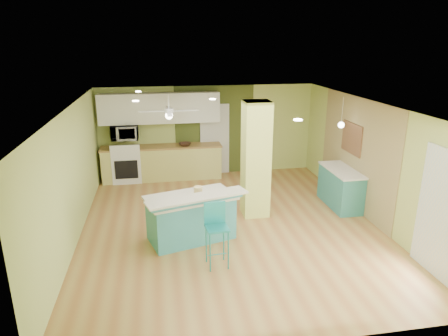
{
  "coord_description": "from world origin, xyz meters",
  "views": [
    {
      "loc": [
        -1.39,
        -7.42,
        3.68
      ],
      "look_at": [
        -0.06,
        0.4,
        1.13
      ],
      "focal_mm": 32.0,
      "sensor_mm": 36.0,
      "label": 1
    }
  ],
  "objects": [
    {
      "name": "pendant_lamp",
      "position": [
        2.65,
        0.75,
        1.88
      ],
      "size": [
        0.14,
        0.14,
        0.69
      ],
      "color": "silver",
      "rests_on": "ceiling"
    },
    {
      "name": "kitchen_run",
      "position": [
        -1.3,
        3.2,
        0.47
      ],
      "size": [
        3.25,
        0.63,
        0.94
      ],
      "color": "#C8C468",
      "rests_on": "floor"
    },
    {
      "name": "wood_panel",
      "position": [
        2.99,
        0.6,
        1.25
      ],
      "size": [
        0.02,
        3.4,
        2.5
      ],
      "primitive_type": "cube",
      "color": "#907C52",
      "rests_on": "floor"
    },
    {
      "name": "fruit_bowl",
      "position": [
        -0.67,
        3.11,
        0.98
      ],
      "size": [
        0.37,
        0.37,
        0.08
      ],
      "primitive_type": "imported",
      "rotation": [
        0.0,
        0.0,
        -0.1
      ],
      "color": "#362116",
      "rests_on": "kitchen_run"
    },
    {
      "name": "wall_right",
      "position": [
        3.0,
        0.0,
        1.25
      ],
      "size": [
        0.01,
        7.0,
        2.5
      ],
      "primitive_type": "cube",
      "color": "#B8C96B",
      "rests_on": "floor"
    },
    {
      "name": "microwave",
      "position": [
        -2.25,
        3.2,
        1.35
      ],
      "size": [
        0.7,
        0.48,
        0.39
      ],
      "primitive_type": "imported",
      "color": "white",
      "rests_on": "wall_back"
    },
    {
      "name": "column",
      "position": [
        0.65,
        0.5,
        1.25
      ],
      "size": [
        0.55,
        0.55,
        2.5
      ],
      "primitive_type": "cube",
      "color": "#D5E068",
      "rests_on": "floor"
    },
    {
      "name": "wall_left",
      "position": [
        -3.0,
        0.0,
        1.25
      ],
      "size": [
        0.01,
        7.0,
        2.5
      ],
      "primitive_type": "cube",
      "color": "#B8C96B",
      "rests_on": "floor"
    },
    {
      "name": "floor",
      "position": [
        0.0,
        0.0,
        -0.01
      ],
      "size": [
        6.0,
        7.0,
        0.01
      ],
      "primitive_type": "cube",
      "color": "#A16838",
      "rests_on": "ground"
    },
    {
      "name": "french_door",
      "position": [
        2.97,
        -2.3,
        1.05
      ],
      "size": [
        0.04,
        1.08,
        2.1
      ],
      "primitive_type": "cube",
      "color": "silver",
      "rests_on": "floor"
    },
    {
      "name": "upper_cabinets",
      "position": [
        -1.3,
        3.32,
        1.95
      ],
      "size": [
        3.2,
        0.34,
        0.8
      ],
      "primitive_type": "cube",
      "color": "white",
      "rests_on": "wall_back"
    },
    {
      "name": "bar_stool",
      "position": [
        -0.5,
        -1.42,
        0.74
      ],
      "size": [
        0.4,
        0.4,
        1.11
      ],
      "rotation": [
        0.0,
        0.0,
        0.08
      ],
      "color": "teal",
      "rests_on": "floor"
    },
    {
      "name": "wall_front",
      "position": [
        0.0,
        -3.5,
        1.25
      ],
      "size": [
        6.0,
        0.01,
        2.5
      ],
      "primitive_type": "cube",
      "color": "#B8C96B",
      "rests_on": "floor"
    },
    {
      "name": "side_counter",
      "position": [
        2.7,
        0.6,
        0.45
      ],
      "size": [
        0.58,
        1.38,
        0.89
      ],
      "color": "teal",
      "rests_on": "floor"
    },
    {
      "name": "olive_accent",
      "position": [
        0.2,
        3.49,
        1.25
      ],
      "size": [
        2.2,
        0.02,
        2.5
      ],
      "primitive_type": "cube",
      "color": "#434F1F",
      "rests_on": "floor"
    },
    {
      "name": "stove",
      "position": [
        -2.25,
        3.19,
        0.46
      ],
      "size": [
        0.76,
        0.66,
        1.08
      ],
      "color": "white",
      "rests_on": "floor"
    },
    {
      "name": "ceiling_fan",
      "position": [
        -1.1,
        2.0,
        2.08
      ],
      "size": [
        1.41,
        1.41,
        0.61
      ],
      "color": "white",
      "rests_on": "ceiling"
    },
    {
      "name": "ceiling",
      "position": [
        0.0,
        0.0,
        2.5
      ],
      "size": [
        6.0,
        7.0,
        0.01
      ],
      "primitive_type": "cube",
      "color": "white",
      "rests_on": "wall_back"
    },
    {
      "name": "wall_decor",
      "position": [
        2.96,
        0.8,
        1.55
      ],
      "size": [
        0.03,
        0.9,
        0.7
      ],
      "primitive_type": "cube",
      "color": "brown",
      "rests_on": "wood_panel"
    },
    {
      "name": "wall_back",
      "position": [
        0.0,
        3.5,
        1.25
      ],
      "size": [
        6.0,
        0.01,
        2.5
      ],
      "primitive_type": "cube",
      "color": "#B8C96B",
      "rests_on": "floor"
    },
    {
      "name": "peninsula",
      "position": [
        -0.84,
        -0.45,
        0.46
      ],
      "size": [
        1.98,
        1.45,
        1.01
      ],
      "rotation": [
        0.0,
        0.0,
        0.28
      ],
      "color": "teal",
      "rests_on": "floor"
    },
    {
      "name": "interior_door",
      "position": [
        0.2,
        3.46,
        1.0
      ],
      "size": [
        0.82,
        0.05,
        2.0
      ],
      "primitive_type": "cube",
      "color": "silver",
      "rests_on": "floor"
    },
    {
      "name": "canister",
      "position": [
        -0.68,
        -0.33,
        0.95
      ],
      "size": [
        0.17,
        0.17,
        0.15
      ],
      "primitive_type": "cylinder",
      "color": "gold",
      "rests_on": "peninsula"
    }
  ]
}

